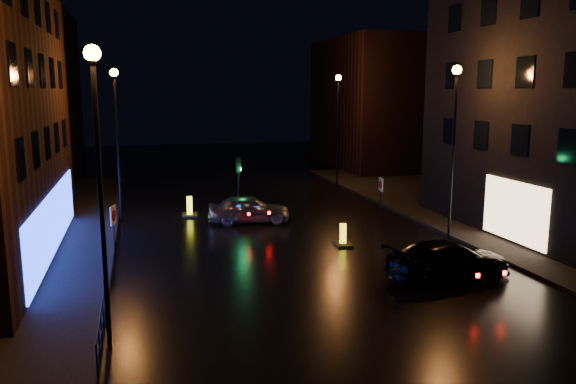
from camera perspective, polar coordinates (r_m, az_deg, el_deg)
name	(u,v)px	position (r m, az deg, el deg)	size (l,w,h in m)	color
ground	(342,296)	(20.33, 5.52, -10.51)	(120.00, 120.00, 0.00)	black
pavement_right	(529,221)	(33.86, 23.26, -2.74)	(12.00, 44.00, 0.15)	black
building_far_left	(23,93)	(53.57, -25.33, 9.06)	(8.00, 16.00, 14.00)	black
building_far_right	(373,104)	(54.34, 8.65, 8.86)	(8.00, 14.00, 12.00)	black
street_lamp_lnear	(98,152)	(15.89, -18.72, 3.84)	(0.44, 0.44, 8.37)	black
street_lamp_lfar	(117,122)	(31.83, -17.03, 6.86)	(0.44, 0.44, 8.37)	black
street_lamp_rnear	(454,126)	(27.93, 16.52, 6.48)	(0.44, 0.44, 8.37)	black
street_lamp_rfar	(338,113)	(42.39, 5.10, 7.99)	(0.44, 0.44, 8.37)	black
traffic_signal	(239,207)	(32.94, -5.02, -1.52)	(1.40, 2.40, 3.45)	black
guard_railing	(103,310)	(18.00, -18.29, -11.27)	(0.05, 6.04, 1.00)	black
silver_hatchback	(249,209)	(31.05, -4.00, -1.73)	(1.80, 4.47, 1.52)	#B0B3B9
dark_sedan	(449,260)	(22.70, 16.00, -6.67)	(2.07, 5.09, 1.48)	black
bollard_near	(343,240)	(26.72, 5.59, -4.91)	(0.90, 1.25, 1.03)	black
bollard_far	(190,212)	(33.15, -9.95, -2.00)	(0.99, 1.40, 1.16)	black
road_sign_left	(113,220)	(24.76, -17.32, -2.75)	(0.23, 0.58, 2.43)	black
road_sign_right	(381,188)	(32.32, 9.41, 0.40)	(0.10, 0.57, 2.33)	black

